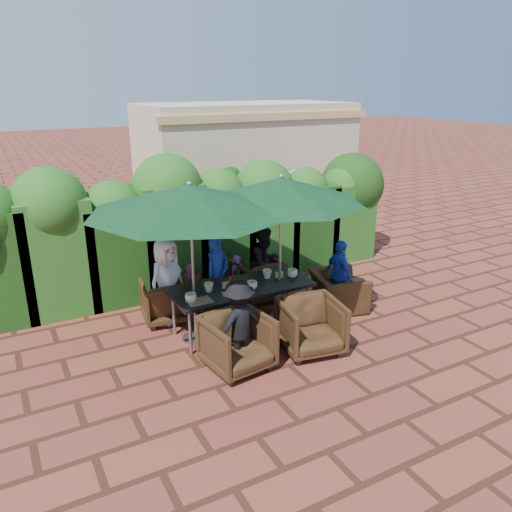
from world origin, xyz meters
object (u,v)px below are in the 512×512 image
chair_far_right (258,277)px  umbrella_left (190,198)px  dining_table (242,291)px  chair_near_left (238,340)px  chair_near_right (311,324)px  umbrella_right (281,190)px  chair_far_left (166,298)px  chair_far_mid (219,289)px  chair_end_right (339,285)px

chair_far_right → umbrella_left: bearing=26.9°
dining_table → chair_near_left: bearing=-120.0°
umbrella_left → chair_far_right: 2.56m
dining_table → chair_near_right: 1.24m
umbrella_right → chair_far_right: bearing=81.7°
umbrella_left → chair_far_right: size_ratio=3.61×
chair_far_left → chair_far_mid: size_ratio=1.03×
chair_far_right → chair_near_left: 2.37m
chair_far_left → chair_near_right: chair_near_right is taller
umbrella_right → chair_far_left: bearing=149.1°
chair_far_mid → chair_end_right: bearing=178.6°
chair_end_right → chair_near_left: bearing=125.3°
chair_far_right → chair_near_right: 2.03m
umbrella_left → chair_end_right: umbrella_left is taller
chair_far_mid → chair_near_right: chair_near_right is taller
umbrella_right → chair_far_mid: size_ratio=3.38×
dining_table → chair_far_left: chair_far_left is taller
chair_far_left → chair_near_left: (0.39, -1.89, 0.04)m
chair_far_left → chair_near_right: bearing=135.5°
umbrella_right → chair_far_mid: umbrella_right is taller
dining_table → umbrella_right: 1.67m
umbrella_right → chair_far_left: (-1.61, 0.96, -1.82)m
umbrella_left → chair_far_left: umbrella_left is taller
umbrella_right → chair_near_right: 2.05m
chair_far_mid → chair_near_left: size_ratio=0.88×
umbrella_right → chair_far_right: size_ratio=3.11×
umbrella_right → chair_far_left: umbrella_right is taller
dining_table → chair_near_right: chair_near_right is taller
dining_table → umbrella_right: size_ratio=0.87×
chair_near_right → chair_far_right: bearing=94.0°
chair_far_right → chair_near_right: (-0.21, -2.02, 0.02)m
chair_near_left → chair_near_right: chair_near_right is taller
dining_table → chair_near_left: (-0.56, -0.98, -0.25)m
chair_near_left → chair_near_right: 1.16m
umbrella_left → chair_far_mid: bearing=46.8°
chair_far_right → chair_end_right: size_ratio=0.86×
chair_far_left → chair_near_left: 1.93m
chair_far_mid → chair_near_left: chair_near_left is taller
chair_end_right → chair_near_right: bearing=142.9°
umbrella_left → chair_end_right: (2.63, -0.10, -1.80)m
umbrella_right → chair_far_right: umbrella_right is taller
umbrella_right → chair_end_right: umbrella_right is taller
chair_far_mid → chair_near_right: 2.03m
umbrella_right → chair_end_right: (1.21, 0.01, -1.80)m
umbrella_right → chair_far_right: 2.07m
dining_table → umbrella_right: bearing=-4.7°
chair_far_left → chair_far_mid: (0.95, -0.03, -0.01)m
chair_far_left → chair_far_right: 1.75m
chair_near_left → chair_end_right: bearing=13.6°
chair_far_mid → chair_near_left: (-0.56, -1.85, 0.05)m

